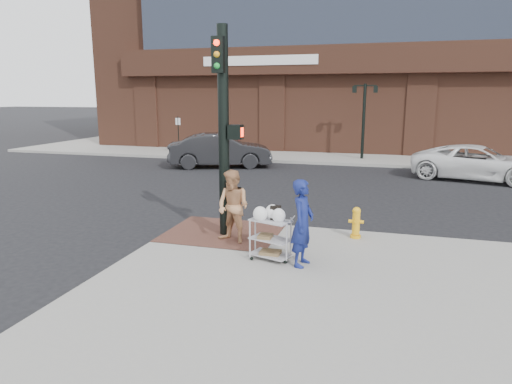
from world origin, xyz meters
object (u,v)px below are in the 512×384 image
(pedestrian_tan, at_px, (233,207))
(minivan_white, at_px, (478,163))
(lamp_post, at_px, (364,113))
(woman_blue, at_px, (303,223))
(utility_cart, at_px, (271,235))
(traffic_signal_pole, at_px, (224,126))
(fire_hydrant, at_px, (356,222))
(sedan_dark, at_px, (220,150))

(pedestrian_tan, bearing_deg, minivan_white, 77.34)
(lamp_post, xyz_separation_m, woman_blue, (-0.27, -16.77, -1.58))
(pedestrian_tan, bearing_deg, utility_cart, -18.12)
(lamp_post, relative_size, utility_cart, 3.43)
(traffic_signal_pole, xyz_separation_m, fire_hydrant, (3.14, 0.61, -2.29))
(utility_cart, bearing_deg, fire_hydrant, 50.84)
(traffic_signal_pole, height_order, woman_blue, traffic_signal_pole)
(pedestrian_tan, distance_m, sedan_dark, 12.51)
(lamp_post, distance_m, woman_blue, 16.85)
(minivan_white, bearing_deg, woman_blue, 171.21)
(traffic_signal_pole, distance_m, utility_cart, 2.98)
(minivan_white, bearing_deg, traffic_signal_pole, 159.59)
(pedestrian_tan, height_order, minivan_white, pedestrian_tan)
(utility_cart, bearing_deg, woman_blue, -12.16)
(fire_hydrant, bearing_deg, minivan_white, 66.57)
(lamp_post, xyz_separation_m, pedestrian_tan, (-2.09, -15.75, -1.61))
(lamp_post, relative_size, pedestrian_tan, 2.32)
(woman_blue, xyz_separation_m, utility_cart, (-0.70, 0.15, -0.36))
(pedestrian_tan, bearing_deg, lamp_post, 102.17)
(sedan_dark, height_order, fire_hydrant, sedan_dark)
(utility_cart, distance_m, fire_hydrant, 2.59)
(traffic_signal_pole, xyz_separation_m, utility_cart, (1.51, -1.40, -2.15))
(sedan_dark, height_order, minivan_white, sedan_dark)
(utility_cart, height_order, fire_hydrant, utility_cart)
(sedan_dark, distance_m, minivan_white, 11.80)
(woman_blue, relative_size, pedestrian_tan, 1.03)
(lamp_post, relative_size, traffic_signal_pole, 0.80)
(lamp_post, xyz_separation_m, minivan_white, (5.05, -4.49, -1.88))
(sedan_dark, xyz_separation_m, fire_hydrant, (7.40, -10.48, -0.30))
(pedestrian_tan, relative_size, utility_cart, 1.48)
(pedestrian_tan, distance_m, minivan_white, 13.34)
(sedan_dark, xyz_separation_m, minivan_white, (11.79, -0.35, -0.10))
(lamp_post, bearing_deg, minivan_white, -41.64)
(lamp_post, xyz_separation_m, utility_cart, (-0.97, -16.62, -1.94))
(lamp_post, height_order, woman_blue, lamp_post)
(traffic_signal_pole, relative_size, woman_blue, 2.81)
(lamp_post, relative_size, fire_hydrant, 5.19)
(minivan_white, distance_m, fire_hydrant, 11.04)
(woman_blue, bearing_deg, lamp_post, 8.43)
(traffic_signal_pole, bearing_deg, lamp_post, 80.76)
(woman_blue, bearing_deg, sedan_dark, 36.45)
(lamp_post, distance_m, traffic_signal_pole, 15.43)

